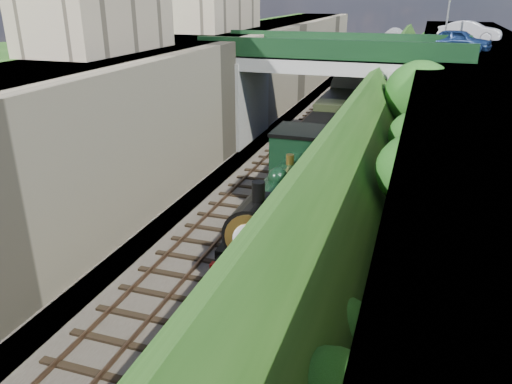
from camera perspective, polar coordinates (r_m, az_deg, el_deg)
trackbed at (r=30.16m, az=6.12°, el=3.12°), size 10.00×90.00×0.20m
retaining_wall at (r=30.83m, az=-3.80°, el=10.16°), size 1.00×90.00×7.00m
street_plateau_left at (r=32.29m, az=-9.67°, el=10.44°), size 6.00×90.00×7.00m
street_plateau_right at (r=28.96m, az=25.15°, el=6.62°), size 8.00×90.00×6.25m
embankment_slope at (r=28.31m, az=16.08°, el=6.79°), size 4.63×90.00×6.36m
track_left at (r=30.57m, az=2.46°, el=3.77°), size 2.50×90.00×0.20m
track_right at (r=29.90m, az=8.38°, el=3.14°), size 2.50×90.00×0.20m
road_bridge at (r=32.84m, az=9.60°, el=11.65°), size 16.00×6.40×7.25m
building_near at (r=26.84m, az=-17.70°, el=19.36°), size 4.00×8.00×4.00m
tree at (r=27.44m, az=18.36°, el=10.11°), size 3.60×3.80×6.60m
car_blue at (r=35.26m, az=22.17°, el=15.77°), size 4.22×2.53×1.35m
car_silver at (r=43.07m, az=23.23°, el=16.54°), size 4.71×2.41×1.48m
locomotive at (r=20.47m, az=3.69°, el=-0.66°), size 3.10×10.22×3.83m
tender at (r=27.34m, az=7.66°, el=4.42°), size 2.70×6.00×3.05m
coach_front at (r=39.34m, az=11.31°, el=10.18°), size 2.90×18.00×3.70m
coach_middle at (r=57.80m, az=13.91°, el=13.59°), size 2.90×18.00×3.70m
coach_rear at (r=76.43m, az=15.28°, el=15.34°), size 2.90×18.00×3.70m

